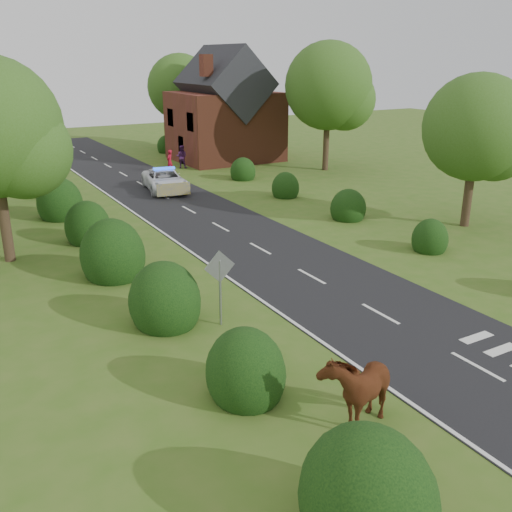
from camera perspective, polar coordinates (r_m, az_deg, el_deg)
ground at (r=19.74m, az=12.32°, el=-5.71°), size 120.00×120.00×0.00m
road at (r=31.71m, az=-6.01°, el=4.22°), size 6.00×70.00×0.02m
road_markings at (r=29.26m, az=-7.20°, el=2.92°), size 4.96×70.00×0.01m
hedgerow_left at (r=26.47m, az=-16.01°, el=2.18°), size 2.75×50.41×3.00m
hedgerow_right at (r=31.71m, az=7.82°, el=5.15°), size 2.10×45.78×2.10m
tree_right_a at (r=30.43m, az=21.61°, el=11.46°), size 5.33×5.20×7.56m
tree_right_b at (r=43.94m, az=7.68°, el=16.17°), size 6.56×6.40×9.40m
tree_right_c at (r=55.36m, az=-7.25°, el=16.18°), size 6.15×6.00×8.58m
road_sign at (r=17.97m, az=-3.64°, el=-2.10°), size 1.06×0.08×2.53m
house at (r=48.46m, az=-3.16°, el=14.03°), size 8.00×7.40×9.17m
cow at (r=13.93m, az=10.09°, el=-13.11°), size 2.53×1.91×1.60m
police_van at (r=37.47m, az=-9.11°, el=7.49°), size 3.06×5.31×1.53m
pedestrian_red at (r=43.37m, az=-8.63°, el=9.33°), size 0.74×0.73×1.72m
pedestrian_purple at (r=45.24m, az=-7.44°, el=9.82°), size 1.09×1.05×1.77m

